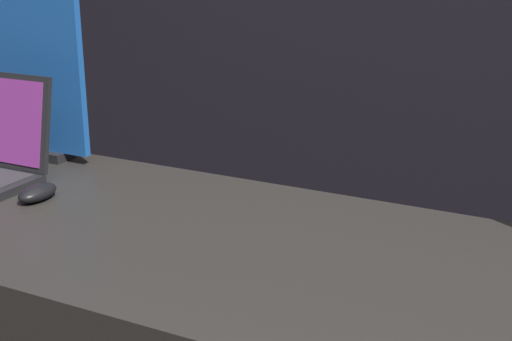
% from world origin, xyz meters
% --- Properties ---
extents(mouse_front, '(0.06, 0.10, 0.04)m').
position_xyz_m(mouse_front, '(-0.55, 0.34, 0.89)').
color(mouse_front, black).
rests_on(mouse_front, display_counter).
extents(promo_stand_front, '(0.32, 0.07, 0.44)m').
position_xyz_m(promo_stand_front, '(-0.77, 0.60, 1.09)').
color(promo_stand_front, black).
rests_on(promo_stand_front, display_counter).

